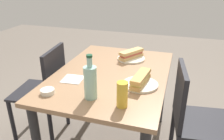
{
  "coord_description": "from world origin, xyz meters",
  "views": [
    {
      "loc": [
        -1.49,
        -0.47,
        1.44
      ],
      "look_at": [
        0.0,
        0.0,
        0.75
      ],
      "focal_mm": 36.35,
      "sensor_mm": 36.0,
      "label": 1
    }
  ],
  "objects": [
    {
      "name": "baguette_sandwich_near",
      "position": [
        -0.14,
        -0.25,
        0.78
      ],
      "size": [
        0.25,
        0.1,
        0.07
      ],
      "color": "tan",
      "rests_on": "plate_near"
    },
    {
      "name": "baguette_sandwich_far",
      "position": [
        0.31,
        -0.08,
        0.78
      ],
      "size": [
        0.24,
        0.18,
        0.07
      ],
      "color": "tan",
      "rests_on": "plate_far"
    },
    {
      "name": "knife_near",
      "position": [
        -0.15,
        -0.19,
        0.75
      ],
      "size": [
        0.18,
        0.02,
        0.01
      ],
      "color": "silver",
      "rests_on": "plate_near"
    },
    {
      "name": "beer_glass",
      "position": [
        -0.43,
        -0.19,
        0.81
      ],
      "size": [
        0.06,
        0.06,
        0.15
      ],
      "primitive_type": "cylinder",
      "color": "gold",
      "rests_on": "dining_table"
    },
    {
      "name": "plate_far",
      "position": [
        0.31,
        -0.08,
        0.74
      ],
      "size": [
        0.24,
        0.24,
        0.01
      ],
      "primitive_type": "cylinder",
      "color": "silver",
      "rests_on": "dining_table"
    },
    {
      "name": "water_bottle",
      "position": [
        -0.39,
        0.01,
        0.84
      ],
      "size": [
        0.08,
        0.08,
        0.28
      ],
      "color": "#99C6B7",
      "rests_on": "dining_table"
    },
    {
      "name": "knife_far",
      "position": [
        0.33,
        -0.02,
        0.75
      ],
      "size": [
        0.14,
        0.13,
        0.01
      ],
      "color": "silver",
      "rests_on": "plate_far"
    },
    {
      "name": "paper_napkin",
      "position": [
        -0.2,
        0.23,
        0.74
      ],
      "size": [
        0.15,
        0.15,
        0.0
      ],
      "primitive_type": "cube",
      "rotation": [
        0.0,
        0.0,
        0.08
      ],
      "color": "white",
      "rests_on": "dining_table"
    },
    {
      "name": "dining_table",
      "position": [
        0.0,
        0.0,
        0.62
      ],
      "size": [
        1.17,
        0.82,
        0.73
      ],
      "color": "#997251",
      "rests_on": "ground"
    },
    {
      "name": "chair_near",
      "position": [
        -0.06,
        -0.61,
        0.5
      ],
      "size": [
        0.45,
        0.45,
        0.86
      ],
      "color": "black",
      "rests_on": "ground"
    },
    {
      "name": "chair_far",
      "position": [
        0.01,
        0.61,
        0.5
      ],
      "size": [
        0.44,
        0.44,
        0.86
      ],
      "color": "black",
      "rests_on": "ground"
    },
    {
      "name": "plate_near",
      "position": [
        -0.14,
        -0.25,
        0.74
      ],
      "size": [
        0.24,
        0.24,
        0.01
      ],
      "primitive_type": "cylinder",
      "color": "silver",
      "rests_on": "dining_table"
    },
    {
      "name": "olive_bowl",
      "position": [
        -0.43,
        0.29,
        0.75
      ],
      "size": [
        0.09,
        0.09,
        0.03
      ],
      "primitive_type": "cylinder",
      "color": "silver",
      "rests_on": "dining_table"
    }
  ]
}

